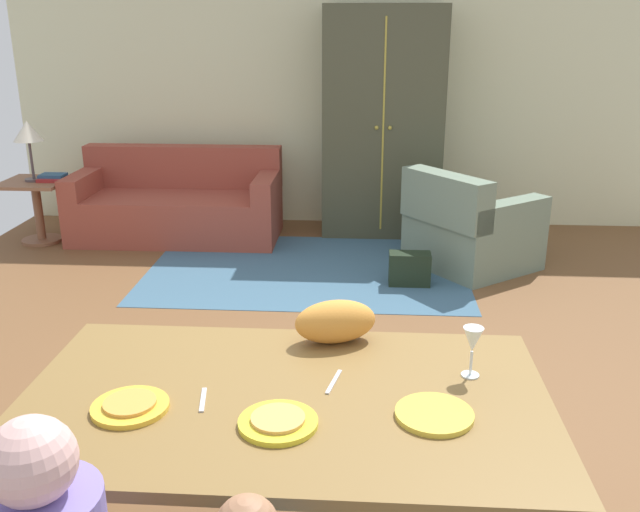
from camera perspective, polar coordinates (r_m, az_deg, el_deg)
name	(u,v)px	position (r m, az deg, el deg)	size (l,w,h in m)	color
ground_plane	(330,365)	(4.22, 0.81, -8.94)	(6.60, 6.30, 0.02)	brown
back_wall	(348,86)	(6.96, 2.30, 13.76)	(6.60, 0.10, 2.70)	beige
dining_table	(285,413)	(2.41, -2.89, -12.75)	(1.78, 1.05, 0.76)	brown
plate_near_man	(130,407)	(2.37, -15.33, -11.87)	(0.25, 0.25, 0.02)	yellow
pizza_near_man	(130,403)	(2.36, -15.37, -11.56)	(0.17, 0.17, 0.01)	gold
plate_near_child	(278,423)	(2.22, -3.47, -13.51)	(0.25, 0.25, 0.02)	yellow
pizza_near_child	(278,418)	(2.21, -3.48, -13.18)	(0.17, 0.17, 0.01)	#DCA051
plate_near_woman	(434,414)	(2.28, 9.37, -12.72)	(0.25, 0.25, 0.02)	gold
wine_glass	(473,342)	(2.49, 12.44, -6.90)	(0.07, 0.07, 0.19)	silver
fork	(203,400)	(2.37, -9.60, -11.57)	(0.02, 0.15, 0.01)	silver
knife	(334,382)	(2.45, 1.14, -10.29)	(0.01, 0.17, 0.01)	silver
cat	(335,322)	(2.70, 1.27, -5.41)	(0.32, 0.16, 0.17)	orange
area_rug	(307,269)	(5.75, -1.09, -1.06)	(2.60, 1.80, 0.01)	#3E627B
couch	(178,205)	(6.70, -11.59, 4.09)	(1.90, 0.86, 0.82)	#9A4334
armchair	(469,230)	(5.86, 12.15, 2.12)	(1.20, 1.20, 0.82)	slate
armoire	(383,123)	(6.61, 5.17, 10.81)	(1.10, 0.59, 2.10)	#464631
side_table	(37,202)	(6.89, -22.23, 4.11)	(0.56, 0.56, 0.58)	brown
table_lamp	(28,133)	(6.77, -22.88, 9.28)	(0.26, 0.26, 0.54)	#4E4143
book_lower	(51,180)	(6.76, -21.20, 5.87)	(0.22, 0.16, 0.03)	#A22425
book_upper	(53,175)	(6.80, -21.11, 6.19)	(0.22, 0.16, 0.03)	#295176
handbag	(410,269)	(5.42, 7.37, -1.06)	(0.32, 0.16, 0.26)	black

